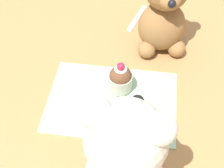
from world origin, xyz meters
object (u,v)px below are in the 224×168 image
teddy_bear_tan (164,13)px  cupcake_near_tan_bear (120,79)px  cupcake_near_cream_bear (110,116)px  teddy_bear_cream (125,160)px  teaspoon (137,18)px

teddy_bear_tan → cupcake_near_tan_bear: size_ratio=2.94×
teddy_bear_tan → cupcake_near_cream_bear: 0.26m
cupcake_near_tan_bear → cupcake_near_cream_bear: bearing=84.7°
teddy_bear_cream → cupcake_near_cream_bear: size_ratio=3.75×
teddy_bear_cream → teddy_bear_tan: size_ratio=1.13×
cupcake_near_cream_bear → cupcake_near_tan_bear: 0.09m
teddy_bear_tan → cupcake_near_tan_bear: teddy_bear_tan is taller
cupcake_near_tan_bear → teaspoon: 0.25m
teddy_bear_cream → teaspoon: (0.02, -0.46, -0.11)m
cupcake_near_cream_bear → cupcake_near_tan_bear: (-0.01, -0.09, 0.01)m
teaspoon → cupcake_near_cream_bear: bearing=-166.8°
cupcake_near_cream_bear → teaspoon: size_ratio=0.56×
teddy_bear_tan → cupcake_near_tan_bear: (0.08, 0.14, -0.07)m
teddy_bear_tan → teaspoon: (0.06, -0.10, -0.10)m
cupcake_near_tan_bear → teaspoon: size_ratio=0.64×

